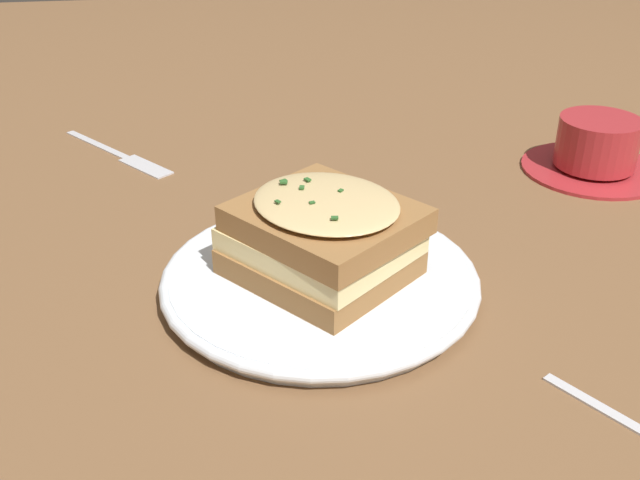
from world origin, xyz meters
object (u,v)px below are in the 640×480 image
object	(u,v)px
dinner_plate	(320,280)
fork	(127,157)
sandwich	(323,236)
teacup_with_saucer	(596,149)

from	to	relation	value
dinner_plate	fork	distance (m)	0.35
sandwich	teacup_with_saucer	distance (m)	0.39
sandwich	teacup_with_saucer	xyz separation A→B (m)	(0.20, -0.33, -0.03)
sandwich	fork	bearing A→B (deg)	30.72
dinner_plate	sandwich	bearing A→B (deg)	-113.20
dinner_plate	teacup_with_saucer	size ratio (longest dim) A/B	1.70
teacup_with_saucer	fork	world-z (taller)	teacup_with_saucer
sandwich	teacup_with_saucer	bearing A→B (deg)	-59.39
dinner_plate	fork	bearing A→B (deg)	30.51
dinner_plate	teacup_with_saucer	xyz separation A→B (m)	(0.20, -0.33, 0.02)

